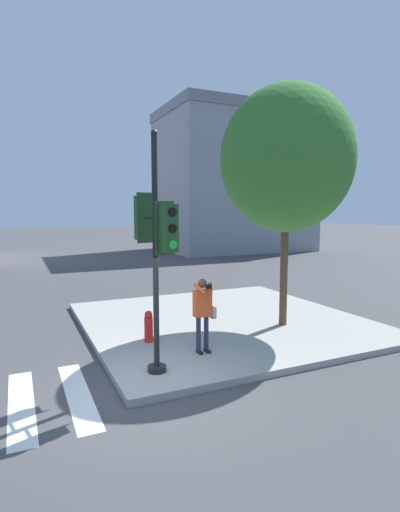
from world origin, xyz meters
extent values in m
plane|color=#424244|center=(0.00, 0.00, 0.00)|extent=(160.00, 160.00, 0.00)
cube|color=#9E9B96|center=(3.50, 3.50, 0.08)|extent=(8.00, 8.00, 0.16)
cube|color=silver|center=(-1.20, 0.45, 0.00)|extent=(0.43, 3.03, 0.01)
cube|color=silver|center=(-2.18, 0.45, 0.00)|extent=(0.43, 3.03, 0.01)
cylinder|color=black|center=(0.38, 0.49, 0.22)|extent=(0.39, 0.39, 0.12)
cylinder|color=black|center=(0.38, 0.49, 2.58)|extent=(0.12, 0.12, 4.60)
sphere|color=black|center=(0.38, 0.49, 4.91)|extent=(0.13, 0.13, 0.13)
cylinder|color=black|center=(0.33, 0.70, 3.29)|extent=(0.11, 0.31, 0.05)
cube|color=#234C23|center=(0.28, 0.96, 3.29)|extent=(0.34, 0.30, 0.90)
cube|color=#234C23|center=(0.30, 0.83, 3.29)|extent=(0.42, 0.11, 1.02)
cylinder|color=black|center=(0.25, 1.09, 3.59)|extent=(0.17, 0.06, 0.17)
cylinder|color=black|center=(0.25, 1.09, 3.29)|extent=(0.17, 0.06, 0.17)
cylinder|color=green|center=(0.25, 1.09, 2.99)|extent=(0.17, 0.06, 0.17)
cylinder|color=black|center=(0.42, 0.28, 3.10)|extent=(0.12, 0.31, 0.05)
cube|color=#234C23|center=(0.48, 0.02, 3.10)|extent=(0.35, 0.30, 0.90)
cube|color=#234C23|center=(0.45, 0.15, 3.10)|extent=(0.41, 0.12, 1.02)
cylinder|color=black|center=(0.51, -0.11, 3.40)|extent=(0.17, 0.07, 0.17)
cylinder|color=black|center=(0.51, -0.11, 3.10)|extent=(0.17, 0.07, 0.17)
cylinder|color=green|center=(0.51, -0.11, 2.80)|extent=(0.17, 0.07, 0.17)
cube|color=black|center=(1.60, 1.07, 0.18)|extent=(0.09, 0.24, 0.05)
cube|color=black|center=(1.80, 1.07, 0.18)|extent=(0.09, 0.24, 0.05)
cylinder|color=#282D42|center=(1.60, 1.13, 0.58)|extent=(0.11, 0.11, 0.85)
cylinder|color=#282D42|center=(1.80, 1.13, 0.58)|extent=(0.11, 0.11, 0.85)
cube|color=#E55623|center=(1.70, 1.13, 1.31)|extent=(0.40, 0.22, 0.60)
sphere|color=brown|center=(1.70, 1.13, 1.78)|extent=(0.21, 0.21, 0.21)
cube|color=black|center=(1.70, 0.82, 1.76)|extent=(0.12, 0.10, 0.09)
cylinder|color=black|center=(1.70, 0.75, 1.76)|extent=(0.06, 0.08, 0.06)
cylinder|color=#E55623|center=(1.57, 0.99, 1.69)|extent=(0.23, 0.35, 0.23)
cylinder|color=#E55623|center=(1.84, 0.99, 1.69)|extent=(0.23, 0.35, 0.23)
cube|color=#B7B2A8|center=(1.98, 1.15, 1.06)|extent=(0.10, 0.20, 0.26)
cylinder|color=brown|center=(4.78, 2.20, 1.86)|extent=(0.22, 0.22, 3.41)
ellipsoid|color=#38752D|center=(4.78, 2.20, 4.86)|extent=(3.68, 3.68, 4.05)
cylinder|color=red|center=(0.80, 2.36, 0.47)|extent=(0.22, 0.22, 0.63)
sphere|color=red|center=(0.80, 2.36, 0.85)|extent=(0.20, 0.20, 0.20)
cylinder|color=red|center=(0.80, 2.22, 0.54)|extent=(0.10, 0.06, 0.10)
cube|color=gray|center=(15.47, 23.92, 5.60)|extent=(12.20, 8.55, 11.21)
cube|color=slate|center=(15.47, 23.92, 11.61)|extent=(12.40, 8.75, 0.80)
camera|label=1|loc=(-2.13, -7.01, 3.42)|focal=28.00mm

